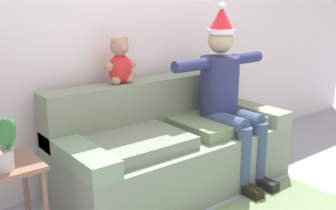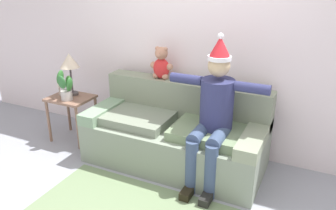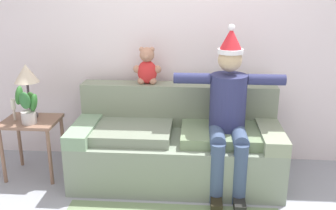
# 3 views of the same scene
# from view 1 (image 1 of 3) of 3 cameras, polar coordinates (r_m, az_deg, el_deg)

# --- Properties ---
(back_wall) EXTENTS (7.00, 0.10, 2.70)m
(back_wall) POSITION_cam_1_polar(r_m,az_deg,el_deg) (3.57, -4.83, 11.59)
(back_wall) COLOR silver
(back_wall) RESTS_ON ground_plane
(couch) EXTENTS (2.00, 0.89, 0.90)m
(couch) POSITION_cam_1_polar(r_m,az_deg,el_deg) (3.37, 0.49, -6.09)
(couch) COLOR gray
(couch) RESTS_ON ground_plane
(person_seated) EXTENTS (1.02, 0.77, 1.54)m
(person_seated) POSITION_cam_1_polar(r_m,az_deg,el_deg) (3.43, 8.57, 1.84)
(person_seated) COLOR navy
(person_seated) RESTS_ON ground_plane
(teddy_bear) EXTENTS (0.29, 0.17, 0.38)m
(teddy_bear) POSITION_cam_1_polar(r_m,az_deg,el_deg) (3.22, -6.98, 6.12)
(teddy_bear) COLOR red
(teddy_bear) RESTS_ON couch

